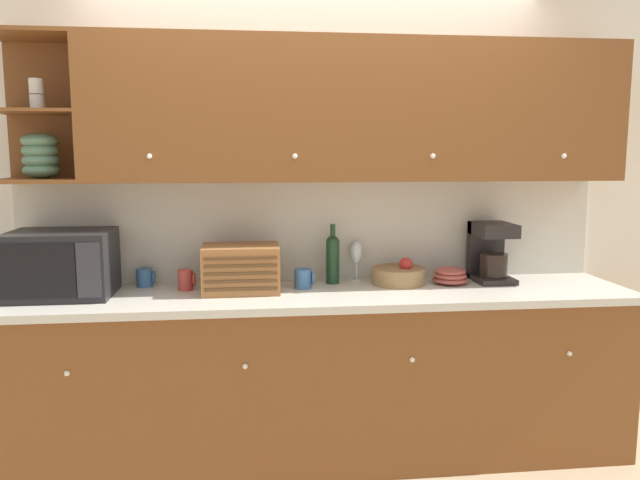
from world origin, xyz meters
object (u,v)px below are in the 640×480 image
object	(u,v)px
mug	(186,280)
mug_patterned_third	(303,279)
microwave	(62,264)
wine_bottle	(333,257)
coffee_maker	(491,251)
wine_glass	(357,253)
bread_box	(241,268)
bowl_stack_on_counter	(450,276)
mug_blue_second	(145,278)
fruit_basket	(399,275)

from	to	relation	value
mug	mug_patterned_third	bearing A→B (deg)	-2.87
microwave	wine_bottle	world-z (taller)	same
coffee_maker	wine_glass	bearing A→B (deg)	173.17
bread_box	bowl_stack_on_counter	xyz separation A→B (m)	(1.15, 0.06, -0.08)
bread_box	coffee_maker	size ratio (longest dim) A/B	1.20
mug_patterned_third	wine_bottle	world-z (taller)	wine_bottle
microwave	bowl_stack_on_counter	bearing A→B (deg)	1.57
bread_box	bowl_stack_on_counter	size ratio (longest dim) A/B	2.03
microwave	mug_blue_second	xyz separation A→B (m)	(0.38, 0.18, -0.12)
microwave	mug	bearing A→B (deg)	6.34
mug_patterned_third	wine_glass	size ratio (longest dim) A/B	0.46
mug	bread_box	bearing A→B (deg)	-13.39
mug	wine_glass	distance (m)	0.96
wine_glass	fruit_basket	xyz separation A→B (m)	(0.21, -0.13, -0.11)
microwave	fruit_basket	distance (m)	1.77
wine_glass	fruit_basket	size ratio (longest dim) A/B	0.78
mug_blue_second	fruit_basket	distance (m)	1.39
mug	wine_bottle	world-z (taller)	wine_bottle
mug_blue_second	wine_bottle	world-z (taller)	wine_bottle
bread_box	mug_patterned_third	world-z (taller)	bread_box
mug_patterned_third	coffee_maker	size ratio (longest dim) A/B	0.32
bread_box	wine_bottle	bearing A→B (deg)	16.56
mug	bowl_stack_on_counter	world-z (taller)	mug
mug	coffee_maker	distance (m)	1.70
mug_blue_second	coffee_maker	xyz separation A→B (m)	(1.92, -0.06, 0.12)
mug_patterned_third	fruit_basket	world-z (taller)	fruit_basket
bread_box	coffee_maker	xyz separation A→B (m)	(1.40, 0.12, 0.05)
mug	mug_patterned_third	size ratio (longest dim) A/B	1.03
bread_box	wine_glass	bearing A→B (deg)	18.13
mug	wine_bottle	xyz separation A→B (m)	(0.79, 0.08, 0.09)
microwave	coffee_maker	distance (m)	2.31
microwave	wine_glass	world-z (taller)	microwave
mug_blue_second	bowl_stack_on_counter	xyz separation A→B (m)	(1.67, -0.12, -0.00)
wine_bottle	coffee_maker	distance (m)	0.90
wine_bottle	bowl_stack_on_counter	distance (m)	0.66
mug	mug_patterned_third	world-z (taller)	mug
mug	coffee_maker	world-z (taller)	coffee_maker
mug_blue_second	bread_box	bearing A→B (deg)	-19.27
bread_box	coffee_maker	distance (m)	1.41
mug_patterned_third	coffee_maker	bearing A→B (deg)	4.50
bread_box	bowl_stack_on_counter	world-z (taller)	bread_box
mug_blue_second	fruit_basket	bearing A→B (deg)	-4.00
microwave	mug_blue_second	distance (m)	0.44
mug_blue_second	mug	world-z (taller)	mug
fruit_basket	mug	bearing A→B (deg)	-179.22
wine_glass	mug	bearing A→B (deg)	-171.30
mug	fruit_basket	distance (m)	1.15
mug_blue_second	mug_patterned_third	world-z (taller)	mug_patterned_third
wine_bottle	bowl_stack_on_counter	xyz separation A→B (m)	(0.64, -0.09, -0.10)
microwave	wine_bottle	distance (m)	1.41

